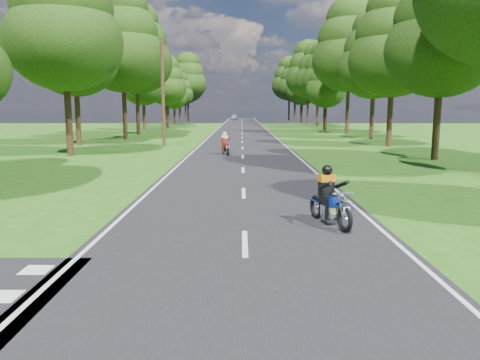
{
  "coord_description": "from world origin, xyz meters",
  "views": [
    {
      "loc": [
        -0.08,
        -7.81,
        2.94
      ],
      "look_at": [
        -0.11,
        4.0,
        1.1
      ],
      "focal_mm": 35.0,
      "sensor_mm": 36.0,
      "label": 1
    }
  ],
  "objects": [
    {
      "name": "ground",
      "position": [
        0.0,
        0.0,
        0.0
      ],
      "size": [
        160.0,
        160.0,
        0.0
      ],
      "primitive_type": "plane",
      "color": "#285713",
      "rests_on": "ground"
    },
    {
      "name": "main_road",
      "position": [
        0.0,
        50.0,
        0.01
      ],
      "size": [
        7.0,
        140.0,
        0.02
      ],
      "primitive_type": "cube",
      "color": "black",
      "rests_on": "ground"
    },
    {
      "name": "road_markings",
      "position": [
        -0.14,
        48.13,
        0.02
      ],
      "size": [
        7.4,
        140.0,
        0.01
      ],
      "color": "silver",
      "rests_on": "main_road"
    },
    {
      "name": "treeline",
      "position": [
        1.43,
        60.06,
        8.25
      ],
      "size": [
        40.0,
        115.35,
        14.78
      ],
      "color": "black",
      "rests_on": "ground"
    },
    {
      "name": "telegraph_pole",
      "position": [
        -6.0,
        28.0,
        4.07
      ],
      "size": [
        1.2,
        0.26,
        8.0
      ],
      "color": "#382616",
      "rests_on": "ground"
    },
    {
      "name": "rider_near_blue",
      "position": [
        2.14,
        3.64,
        0.77
      ],
      "size": [
        1.11,
        1.89,
        1.5
      ],
      "primitive_type": null,
      "rotation": [
        0.0,
        0.0,
        0.3
      ],
      "color": "navy",
      "rests_on": "main_road"
    },
    {
      "name": "rider_far_red",
      "position": [
        -1.08,
        21.28,
        0.73
      ],
      "size": [
        0.93,
        1.78,
        1.41
      ],
      "primitive_type": null,
      "rotation": [
        0.0,
        0.0,
        0.22
      ],
      "color": "maroon",
      "rests_on": "main_road"
    },
    {
      "name": "distant_car",
      "position": [
        -1.81,
        102.4,
        0.7
      ],
      "size": [
        1.74,
        4.04,
        1.36
      ],
      "primitive_type": "imported",
      "rotation": [
        0.0,
        0.0,
        0.03
      ],
      "color": "#B0B4B8",
      "rests_on": "main_road"
    }
  ]
}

